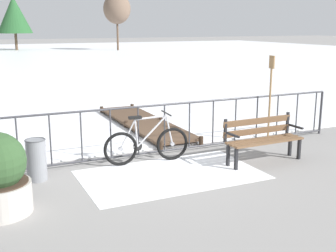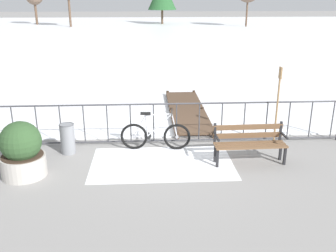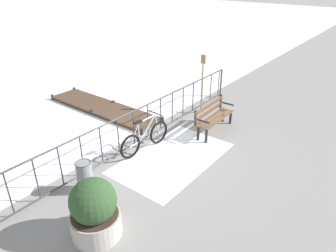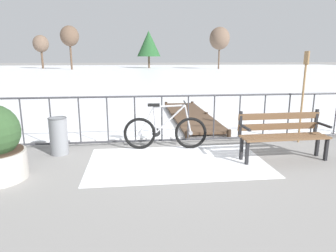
# 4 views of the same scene
# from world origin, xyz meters

# --- Properties ---
(ground_plane) EXTENTS (160.00, 160.00, 0.00)m
(ground_plane) POSITION_xyz_m (0.00, 0.00, 0.00)
(ground_plane) COLOR gray
(snow_patch) EXTENTS (3.19, 1.89, 0.01)m
(snow_patch) POSITION_xyz_m (-0.13, -1.20, 0.00)
(snow_patch) COLOR white
(snow_patch) RESTS_ON ground
(railing_fence) EXTENTS (9.06, 0.06, 1.07)m
(railing_fence) POSITION_xyz_m (0.00, 0.00, 0.56)
(railing_fence) COLOR #38383D
(railing_fence) RESTS_ON ground
(bicycle_near_railing) EXTENTS (1.71, 0.52, 0.97)m
(bicycle_near_railing) POSITION_xyz_m (-0.26, -0.37, 0.37)
(bicycle_near_railing) COLOR black
(bicycle_near_railing) RESTS_ON ground
(park_bench) EXTENTS (1.61, 0.52, 0.89)m
(park_bench) POSITION_xyz_m (1.83, -1.21, 0.51)
(park_bench) COLOR brown
(park_bench) RESTS_ON ground
(planter_with_shrub) EXTENTS (0.92, 0.92, 1.19)m
(planter_with_shrub) POSITION_xyz_m (-3.04, -1.63, 0.55)
(planter_with_shrub) COLOR #ADA8A0
(planter_with_shrub) RESTS_ON ground
(trash_bin) EXTENTS (0.35, 0.35, 0.73)m
(trash_bin) POSITION_xyz_m (-2.35, -0.47, 0.37)
(trash_bin) COLOR gray
(trash_bin) RESTS_ON ground
(oar_upright) EXTENTS (0.04, 0.16, 1.98)m
(oar_upright) POSITION_xyz_m (2.75, -0.23, 1.14)
(oar_upright) COLOR #937047
(oar_upright) RESTS_ON ground
(wooden_dock) EXTENTS (1.10, 4.56, 0.20)m
(wooden_dock) POSITION_xyz_m (0.83, 2.53, 0.12)
(wooden_dock) COLOR #4C3828
(wooden_dock) RESTS_ON ground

